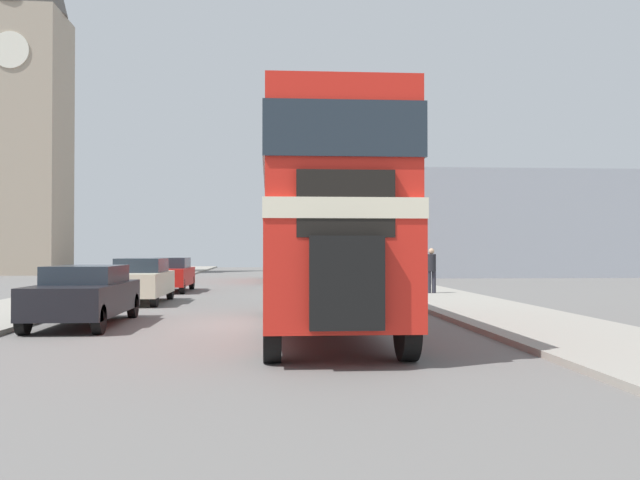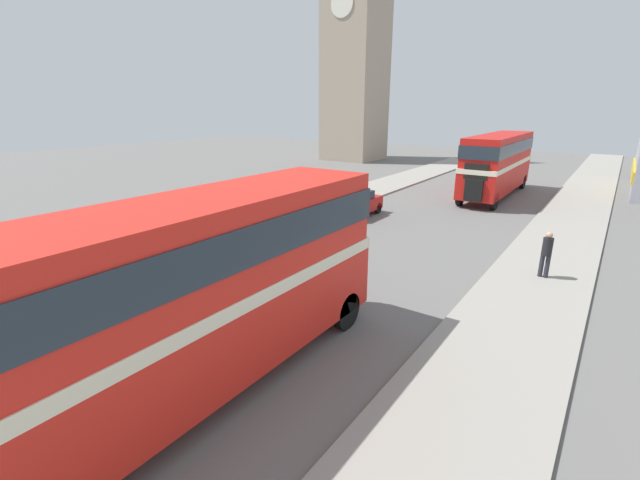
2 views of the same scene
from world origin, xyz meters
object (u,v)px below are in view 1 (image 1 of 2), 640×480
Objects in this scene: car_parked_near at (85,294)px; car_parked_far at (170,274)px; pedestrian_walking at (431,268)px; church_tower at (24,52)px; bus_distant at (284,238)px; car_parked_mid at (141,280)px; double_decker_bus at (320,212)px.

car_parked_far is (0.09, 13.97, 0.02)m from car_parked_near.
pedestrian_walking reaches higher than car_parked_far.
car_parked_far is 0.14× the size of church_tower.
pedestrian_walking is at bearing -69.90° from bus_distant.
church_tower is (-14.24, 23.96, 16.07)m from car_parked_far.
car_parked_mid is 11.04m from pedestrian_walking.
bus_distant reaches higher than car_parked_near.
double_decker_bus is 0.33× the size of church_tower.
car_parked_near is at bearing -90.38° from car_parked_far.
bus_distant is at bearing -33.77° from church_tower.
car_parked_mid is (0.05, 7.15, 0.04)m from car_parked_near.
car_parked_mid is 0.14× the size of church_tower.
pedestrian_walking is (10.59, -3.83, 0.34)m from car_parked_far.
car_parked_far is 11.27m from pedestrian_walking.
church_tower reaches higher than car_parked_far.
bus_distant is at bearing 90.48° from double_decker_bus.
church_tower is at bearing 120.72° from car_parked_far.
bus_distant is 25.56m from car_parked_near.
car_parked_near is (-5.48, 1.52, -1.89)m from double_decker_bus.
church_tower is (-19.40, 12.98, 14.28)m from bus_distant.
bus_distant is 0.33× the size of church_tower.
car_parked_far is at bearing -59.28° from church_tower.
pedestrian_walking is at bearing -19.91° from car_parked_far.
car_parked_near is 13.97m from car_parked_far.
car_parked_mid is 1.00× the size of car_parked_far.
pedestrian_walking is 40.45m from church_tower.
double_decker_bus reaches higher than bus_distant.
car_parked_far is at bearing 89.69° from car_parked_mid.
church_tower is (-14.15, 37.92, 16.09)m from car_parked_near.
pedestrian_walking is (10.68, 10.13, 0.37)m from car_parked_near.
bus_distant is at bearing 78.10° from car_parked_near.
double_decker_bus is 16.51m from car_parked_far.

